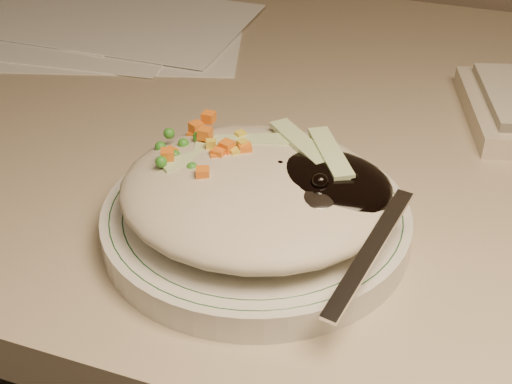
% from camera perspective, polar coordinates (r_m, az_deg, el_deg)
% --- Properties ---
extents(desk, '(1.40, 0.70, 0.74)m').
position_cam_1_polar(desk, '(0.79, 8.83, -7.46)').
color(desk, tan).
rests_on(desk, ground).
extents(plate, '(0.22, 0.22, 0.02)m').
position_cam_1_polar(plate, '(0.52, 0.00, -2.36)').
color(plate, silver).
rests_on(plate, desk).
extents(plate_rim, '(0.21, 0.21, 0.00)m').
position_cam_1_polar(plate_rim, '(0.52, 0.00, -1.47)').
color(plate_rim, '#144723').
rests_on(plate_rim, plate).
extents(meal, '(0.20, 0.19, 0.05)m').
position_cam_1_polar(meal, '(0.50, 0.43, 0.40)').
color(meal, beige).
rests_on(meal, plate).
extents(papers, '(0.45, 0.32, 0.00)m').
position_cam_1_polar(papers, '(0.92, -13.22, 13.04)').
color(papers, white).
rests_on(papers, desk).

